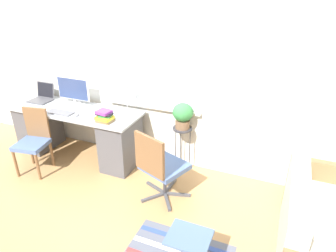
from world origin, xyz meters
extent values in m
plane|color=tan|center=(0.00, 0.00, 0.00)|extent=(14.00, 14.00, 0.00)
cube|color=silver|center=(0.00, 0.75, 1.35)|extent=(9.00, 0.06, 2.70)
cube|color=silver|center=(0.03, 0.72, 1.51)|extent=(0.64, 0.02, 1.39)
cube|color=white|center=(0.03, 0.71, 1.51)|extent=(0.57, 0.01, 1.32)
cube|color=silver|center=(0.73, 0.72, 1.51)|extent=(0.64, 0.02, 1.39)
cube|color=white|center=(0.73, 0.71, 1.51)|extent=(0.57, 0.01, 1.32)
cube|color=silver|center=(0.38, 0.72, 0.83)|extent=(1.39, 0.11, 0.04)
cube|color=#9EA3A8|center=(-0.69, 0.34, 0.74)|extent=(1.95, 0.67, 0.03)
cube|color=#4C4C51|center=(-1.42, 0.34, 0.36)|extent=(0.40, 0.59, 0.73)
cube|color=#4C4C51|center=(0.05, 0.34, 0.36)|extent=(0.40, 0.59, 0.73)
cube|color=#4C4C51|center=(-1.38, 0.40, 0.77)|extent=(0.32, 0.25, 0.02)
cube|color=#4C4C51|center=(-1.38, 0.54, 0.90)|extent=(0.32, 0.05, 0.24)
cube|color=black|center=(-1.38, 0.54, 0.90)|extent=(0.29, 0.04, 0.21)
cylinder|color=silver|center=(-0.82, 0.52, 0.77)|extent=(0.18, 0.18, 0.02)
cylinder|color=silver|center=(-0.82, 0.52, 0.81)|extent=(0.04, 0.04, 0.07)
cube|color=silver|center=(-0.82, 0.52, 1.00)|extent=(0.53, 0.02, 0.33)
cube|color=navy|center=(-0.82, 0.51, 1.00)|extent=(0.51, 0.01, 0.31)
cube|color=slate|center=(-0.79, 0.15, 0.77)|extent=(0.38, 0.14, 0.02)
ellipsoid|color=slate|center=(-0.50, 0.16, 0.77)|extent=(0.04, 0.06, 0.03)
cylinder|color=#ADADB2|center=(0.10, 0.48, 0.76)|extent=(0.15, 0.15, 0.01)
cylinder|color=#ADADB2|center=(0.10, 0.48, 0.96)|extent=(0.02, 0.02, 0.38)
ellipsoid|color=#ADADB2|center=(0.10, 0.48, 1.17)|extent=(0.10, 0.10, 0.07)
cube|color=olive|center=(-0.05, 0.15, 0.78)|extent=(0.20, 0.17, 0.04)
cube|color=yellow|center=(-0.05, 0.15, 0.82)|extent=(0.22, 0.18, 0.04)
cube|color=green|center=(-0.04, 0.15, 0.85)|extent=(0.17, 0.14, 0.02)
cube|color=black|center=(-0.05, 0.15, 0.87)|extent=(0.21, 0.12, 0.02)
cube|color=purple|center=(-0.05, 0.15, 0.90)|extent=(0.19, 0.18, 0.04)
cylinder|color=brown|center=(-1.13, -0.45, 0.21)|extent=(0.04, 0.04, 0.42)
cylinder|color=brown|center=(-0.80, -0.39, 0.21)|extent=(0.04, 0.04, 0.42)
cylinder|color=brown|center=(-1.19, -0.12, 0.21)|extent=(0.04, 0.04, 0.42)
cylinder|color=brown|center=(-0.86, -0.06, 0.21)|extent=(0.04, 0.04, 0.42)
cube|color=#4C6699|center=(-0.99, -0.26, 0.42)|extent=(0.45, 0.43, 0.06)
cube|color=brown|center=(-1.03, -0.06, 0.67)|extent=(0.35, 0.09, 0.43)
cube|color=#47474C|center=(0.72, 0.02, 0.01)|extent=(0.31, 0.15, 0.03)
cube|color=#47474C|center=(0.77, -0.17, 0.01)|extent=(0.23, 0.27, 0.03)
cube|color=#47474C|center=(0.96, -0.18, 0.01)|extent=(0.21, 0.29, 0.03)
cube|color=#47474C|center=(1.03, 0.00, 0.01)|extent=(0.32, 0.12, 0.03)
cube|color=#47474C|center=(0.88, 0.12, 0.01)|extent=(0.05, 0.32, 0.03)
cylinder|color=#333338|center=(0.88, -0.04, 0.21)|extent=(0.04, 0.04, 0.36)
cube|color=#4C6699|center=(0.88, -0.04, 0.42)|extent=(0.61, 0.60, 0.06)
cube|color=brown|center=(0.79, -0.27, 0.68)|extent=(0.42, 0.19, 0.46)
cube|color=silver|center=(2.65, -0.39, 0.23)|extent=(0.82, 1.31, 0.46)
cube|color=silver|center=(2.32, -0.39, 0.66)|extent=(0.16, 1.31, 0.40)
cube|color=olive|center=(2.65, 0.31, 0.34)|extent=(0.82, 0.09, 0.68)
cylinder|color=#333338|center=(0.86, 0.59, 0.63)|extent=(0.26, 0.26, 0.02)
cylinder|color=#333338|center=(0.98, 0.59, 0.31)|extent=(0.01, 0.01, 0.62)
cylinder|color=#333338|center=(0.81, 0.69, 0.31)|extent=(0.01, 0.01, 0.62)
cylinder|color=#333338|center=(0.81, 0.50, 0.31)|extent=(0.01, 0.01, 0.62)
cylinder|color=brown|center=(0.86, 0.59, 0.70)|extent=(0.19, 0.19, 0.11)
ellipsoid|color=#388442|center=(0.86, 0.59, 0.87)|extent=(0.27, 0.27, 0.24)
cube|color=white|center=(1.36, -0.82, 0.01)|extent=(1.00, 0.06, 0.00)
cube|color=#334C99|center=(1.36, -0.65, 0.01)|extent=(1.00, 0.06, 0.00)
cube|color=slate|center=(1.50, -0.98, 0.42)|extent=(0.37, 0.32, 0.02)
camera|label=1|loc=(2.06, -2.80, 2.40)|focal=32.00mm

